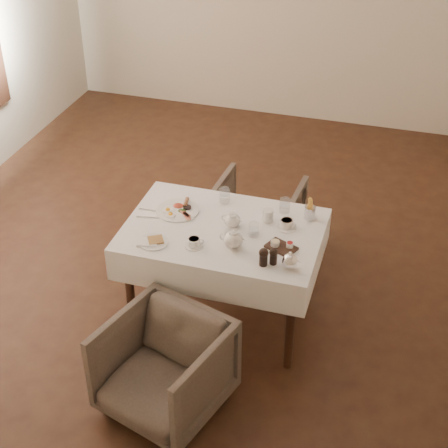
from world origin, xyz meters
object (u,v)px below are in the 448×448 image
at_px(armchair_far, 256,219).
at_px(breakfast_plate, 178,210).
at_px(armchair_near, 164,368).
at_px(table, 223,243).
at_px(teapot_centre, 232,219).

bearing_deg(armchair_far, breakfast_plate, 66.06).
distance_m(armchair_near, armchair_far, 1.71).
bearing_deg(armchair_near, table, 100.59).
relative_size(breakfast_plate, teapot_centre, 2.00).
distance_m(armchair_near, teapot_centre, 1.05).
height_order(armchair_far, breakfast_plate, breakfast_plate).
xyz_separation_m(breakfast_plate, teapot_centre, (0.40, -0.08, 0.05)).
relative_size(armchair_near, breakfast_plate, 2.33).
height_order(armchair_near, breakfast_plate, breakfast_plate).
distance_m(armchair_near, breakfast_plate, 1.11).
xyz_separation_m(armchair_near, armchair_far, (0.12, 1.70, -0.00)).
height_order(armchair_far, teapot_centre, teapot_centre).
bearing_deg(breakfast_plate, table, -2.12).
bearing_deg(teapot_centre, armchair_near, -91.38).
xyz_separation_m(armchair_far, teapot_centre, (0.03, -0.80, 0.51)).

